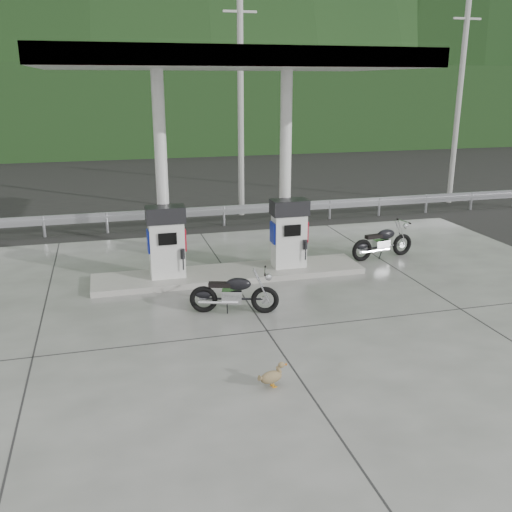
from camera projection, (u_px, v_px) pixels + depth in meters
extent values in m
plane|color=black|center=(255.00, 313.00, 12.54)|extent=(160.00, 160.00, 0.00)
cube|color=#63645F|center=(255.00, 313.00, 12.54)|extent=(18.00, 14.00, 0.02)
cube|color=gray|center=(230.00, 274.00, 14.82)|extent=(7.00, 1.40, 0.15)
cylinder|color=white|center=(162.00, 175.00, 14.04)|extent=(0.30, 0.30, 5.00)
cylinder|color=white|center=(285.00, 170.00, 14.83)|extent=(0.30, 0.30, 5.00)
cube|color=silver|center=(227.00, 60.00, 13.27)|extent=(8.50, 5.00, 0.40)
cube|color=black|center=(182.00, 207.00, 23.16)|extent=(60.00, 7.00, 0.01)
cylinder|color=#9B9B96|center=(241.00, 107.00, 20.64)|extent=(0.22, 0.22, 8.00)
cylinder|color=#9B9B96|center=(459.00, 104.00, 22.86)|extent=(0.22, 0.22, 8.00)
cube|color=black|center=(143.00, 110.00, 39.36)|extent=(80.00, 6.00, 6.00)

